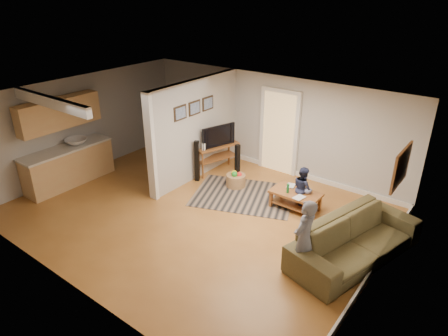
{
  "coord_description": "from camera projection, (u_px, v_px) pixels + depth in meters",
  "views": [
    {
      "loc": [
        4.98,
        -5.62,
        4.55
      ],
      "look_at": [
        0.52,
        0.3,
        1.1
      ],
      "focal_mm": 32.0,
      "sensor_mm": 36.0,
      "label": 1
    }
  ],
  "objects": [
    {
      "name": "toddler",
      "position": [
        301.0,
        208.0,
        8.88
      ],
      "size": [
        0.61,
        0.59,
        0.99
      ],
      "primitive_type": "imported",
      "rotation": [
        0.0,
        0.0,
        2.46
      ],
      "color": "#1E233E",
      "rests_on": "ground"
    },
    {
      "name": "room_shell",
      "position": [
        171.0,
        134.0,
        8.98
      ],
      "size": [
        7.54,
        6.02,
        2.52
      ],
      "color": "#B2AFAB",
      "rests_on": "ground"
    },
    {
      "name": "coffee_table",
      "position": [
        296.0,
        196.0,
        8.71
      ],
      "size": [
        1.06,
        0.63,
        0.63
      ],
      "rotation": [
        0.0,
        0.0,
        -0.01
      ],
      "color": "brown",
      "rests_on": "ground"
    },
    {
      "name": "tv_console",
      "position": [
        216.0,
        147.0,
        10.31
      ],
      "size": [
        0.79,
        1.28,
        1.03
      ],
      "rotation": [
        0.0,
        0.0,
        -0.31
      ],
      "color": "brown",
      "rests_on": "ground"
    },
    {
      "name": "toy_basket",
      "position": [
        236.0,
        180.0,
        9.76
      ],
      "size": [
        0.47,
        0.47,
        0.42
      ],
      "color": "olive",
      "rests_on": "ground"
    },
    {
      "name": "speaker_left",
      "position": [
        197.0,
        161.0,
        9.89
      ],
      "size": [
        0.14,
        0.14,
        1.07
      ],
      "primitive_type": "cube",
      "rotation": [
        0.0,
        0.0,
        0.42
      ],
      "color": "black",
      "rests_on": "ground"
    },
    {
      "name": "area_rug",
      "position": [
        244.0,
        195.0,
        9.39
      ],
      "size": [
        2.74,
        2.39,
        0.01
      ],
      "primitive_type": "cube",
      "rotation": [
        0.0,
        0.0,
        0.37
      ],
      "color": "black",
      "rests_on": "ground"
    },
    {
      "name": "ground",
      "position": [
        197.0,
        212.0,
        8.7
      ],
      "size": [
        7.5,
        7.5,
        0.0
      ],
      "primitive_type": "plane",
      "color": "brown",
      "rests_on": "ground"
    },
    {
      "name": "child",
      "position": [
        301.0,
        273.0,
        6.89
      ],
      "size": [
        0.37,
        0.54,
        1.42
      ],
      "primitive_type": "imported",
      "rotation": [
        0.0,
        0.0,
        -1.64
      ],
      "color": "slate",
      "rests_on": "ground"
    },
    {
      "name": "speaker_right",
      "position": [
        237.0,
        164.0,
        9.8
      ],
      "size": [
        0.12,
        0.12,
        1.01
      ],
      "primitive_type": "cube",
      "rotation": [
        0.0,
        0.0,
        -0.25
      ],
      "color": "black",
      "rests_on": "ground"
    },
    {
      "name": "sofa",
      "position": [
        352.0,
        258.0,
        7.27
      ],
      "size": [
        1.72,
        2.85,
        0.78
      ],
      "primitive_type": "imported",
      "rotation": [
        0.0,
        0.0,
        1.3
      ],
      "color": "#463B23",
      "rests_on": "ground"
    }
  ]
}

